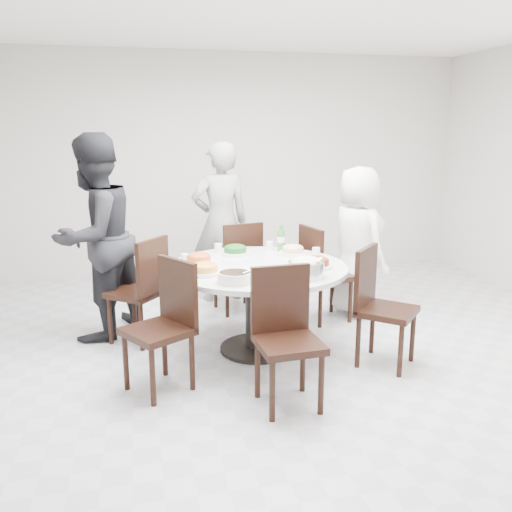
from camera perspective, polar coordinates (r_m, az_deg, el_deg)
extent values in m
cube|color=silver|center=(4.54, 4.57, -10.97)|extent=(6.00, 6.00, 0.01)
cube|color=beige|center=(7.08, -2.30, 9.50)|extent=(6.00, 0.01, 2.80)
cylinder|color=silver|center=(4.61, 0.13, -5.53)|extent=(1.50, 1.50, 0.75)
cube|color=black|center=(5.36, 7.48, -1.84)|extent=(0.50, 0.50, 0.95)
cube|color=black|center=(5.61, -2.10, -1.07)|extent=(0.50, 0.50, 0.95)
cube|color=black|center=(4.90, -12.49, -3.50)|extent=(0.59, 0.59, 0.95)
cube|color=black|center=(3.95, -10.34, -7.48)|extent=(0.58, 0.58, 0.95)
cube|color=black|center=(3.68, 3.48, -8.87)|extent=(0.45, 0.45, 0.95)
cube|color=black|center=(4.43, 13.67, -5.36)|extent=(0.59, 0.59, 0.95)
imported|color=white|center=(5.55, 10.60, 1.49)|extent=(0.67, 0.84, 1.51)
imported|color=black|center=(5.91, -3.76, 3.55)|extent=(0.69, 0.50, 1.74)
imported|color=black|center=(5.02, -16.57, 1.84)|extent=(1.10, 1.13, 1.83)
cylinder|color=white|center=(4.90, -2.19, 0.54)|extent=(0.26, 0.26, 0.07)
cylinder|color=white|center=(4.90, 3.90, 0.52)|extent=(0.24, 0.24, 0.07)
cylinder|color=white|center=(4.60, -6.01, -0.35)|extent=(0.25, 0.25, 0.07)
cylinder|color=white|center=(4.46, 6.35, -0.80)|extent=(0.27, 0.27, 0.07)
cylinder|color=white|center=(4.26, -5.45, -1.45)|extent=(0.27, 0.27, 0.07)
cylinder|color=silver|center=(4.17, 5.28, -1.41)|extent=(0.28, 0.28, 0.12)
cylinder|color=white|center=(4.01, -2.26, -2.25)|extent=(0.26, 0.26, 0.08)
cylinder|color=#307839|center=(5.03, 2.65, 1.94)|extent=(0.07, 0.07, 0.25)
cylinder|color=white|center=(5.08, -1.43, 1.07)|extent=(0.07, 0.07, 0.08)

